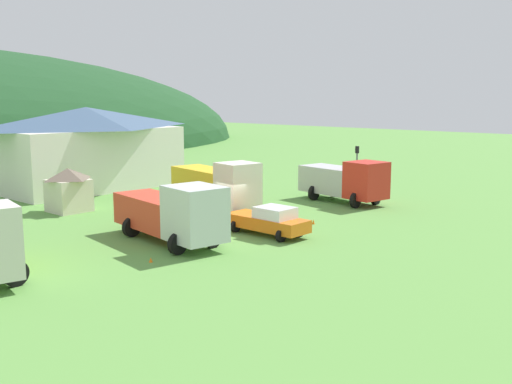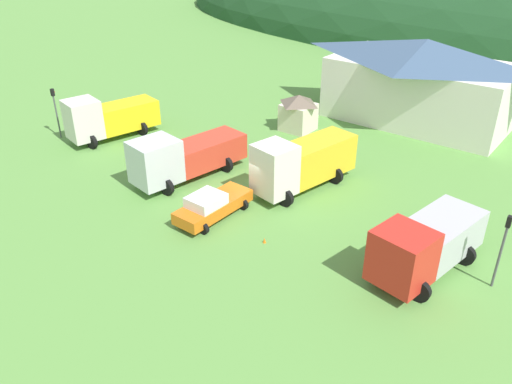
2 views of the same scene
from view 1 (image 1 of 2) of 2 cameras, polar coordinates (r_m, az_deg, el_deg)
The scene contains 10 objects.
ground_plane at distance 36.04m, azimuth -3.18°, elevation -3.25°, with size 200.00×200.00×0.00m, color #5B9342.
depot_building at distance 52.22m, azimuth -15.89°, elevation 4.22°, with size 15.59×8.78×6.84m.
play_shed_cream at distance 42.06m, azimuth -17.57°, elevation 0.25°, with size 2.59×2.56×2.96m.
tow_truck_silver at distance 31.70m, azimuth -7.94°, elevation -1.97°, with size 3.94×8.40×3.33m.
heavy_rig_striped at distance 38.91m, azimuth -3.76°, elevation 0.49°, with size 3.88×7.78×3.68m.
crane_truck_red at distance 43.98m, azimuth 8.63°, elevation 1.14°, with size 3.95×7.27×3.18m.
service_pickup_orange at distance 33.47m, azimuth 1.23°, elevation -2.76°, with size 2.31×5.05×1.66m.
traffic_light_east at distance 47.09m, azimuth 9.65°, elevation 2.56°, with size 0.20×0.32×3.89m.
traffic_cone_near_pickup at distance 36.57m, azimuth 5.54°, elevation -3.09°, with size 0.36×0.36×0.60m, color orange.
traffic_cone_mid_row at distance 28.68m, azimuth -10.07°, elevation -6.66°, with size 0.36×0.36×0.47m, color orange.
Camera 1 is at (-24.95, -24.81, 7.80)m, focal length 41.63 mm.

